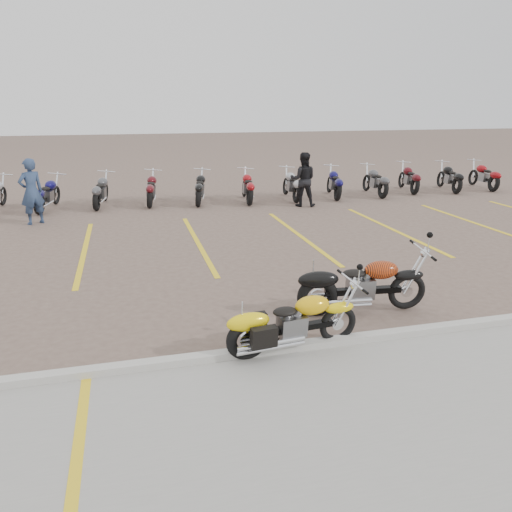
{
  "coord_description": "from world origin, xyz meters",
  "views": [
    {
      "loc": [
        -1.63,
        -8.0,
        3.36
      ],
      "look_at": [
        0.51,
        0.18,
        0.75
      ],
      "focal_mm": 35.0,
      "sensor_mm": 36.0,
      "label": 1
    }
  ],
  "objects": [
    {
      "name": "ground",
      "position": [
        0.0,
        0.0,
        0.0
      ],
      "size": [
        100.0,
        100.0,
        0.0
      ],
      "primitive_type": "plane",
      "color": "#745E53",
      "rests_on": "ground"
    },
    {
      "name": "concrete_apron",
      "position": [
        0.0,
        -4.5,
        0.01
      ],
      "size": [
        60.0,
        5.0,
        0.01
      ],
      "primitive_type": "cube",
      "color": "#9E9B93",
      "rests_on": "ground"
    },
    {
      "name": "curb",
      "position": [
        0.0,
        -2.0,
        0.06
      ],
      "size": [
        60.0,
        0.18,
        0.12
      ],
      "primitive_type": "cube",
      "color": "#ADAAA3",
      "rests_on": "ground"
    },
    {
      "name": "parking_stripes",
      "position": [
        0.0,
        4.0,
        0.0
      ],
      "size": [
        38.0,
        5.5,
        0.01
      ],
      "primitive_type": null,
      "color": "yellow",
      "rests_on": "ground"
    },
    {
      "name": "yellow_cruiser",
      "position": [
        0.43,
        -1.99,
        0.4
      ],
      "size": [
        1.97,
        0.37,
        0.81
      ],
      "rotation": [
        0.09,
        0.0,
        0.1
      ],
      "color": "black",
      "rests_on": "ground"
    },
    {
      "name": "flame_cruiser",
      "position": [
        1.95,
        -1.0,
        0.45
      ],
      "size": [
        2.2,
        0.43,
        0.91
      ],
      "rotation": [
        0.07,
        0.0,
        -0.11
      ],
      "color": "black",
      "rests_on": "ground"
    },
    {
      "name": "person_a",
      "position": [
        -4.24,
        7.2,
        0.94
      ],
      "size": [
        0.82,
        0.74,
        1.87
      ],
      "primitive_type": "imported",
      "rotation": [
        0.0,
        0.0,
        3.69
      ],
      "color": "navy",
      "rests_on": "ground"
    },
    {
      "name": "person_b",
      "position": [
        4.1,
        7.68,
        0.9
      ],
      "size": [
        1.04,
        0.92,
        1.79
      ],
      "primitive_type": "imported",
      "rotation": [
        0.0,
        0.0,
        2.82
      ],
      "color": "black",
      "rests_on": "ground"
    },
    {
      "name": "bg_bike_row",
      "position": [
        1.63,
        9.2,
        0.55
      ],
      "size": [
        22.43,
        2.08,
        1.1
      ],
      "color": "black",
      "rests_on": "ground"
    }
  ]
}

